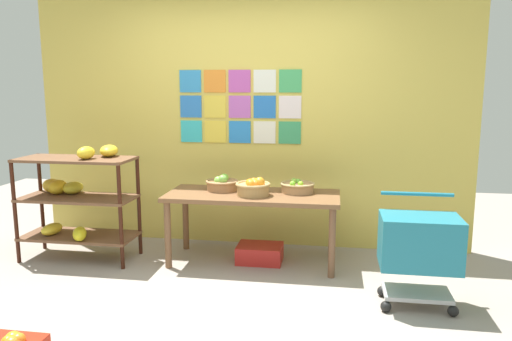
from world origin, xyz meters
name	(u,v)px	position (x,y,z in m)	size (l,w,h in m)	color
ground	(211,311)	(0.00, 0.00, 0.00)	(9.24, 9.24, 0.00)	gray
back_wall_with_art	(249,105)	(0.00, 1.65, 1.44)	(4.46, 0.07, 2.89)	#D2B950
banana_shelf_unit	(76,194)	(-1.54, 0.92, 0.62)	(1.07, 0.60, 1.09)	#36170C
display_table	(253,202)	(0.14, 1.06, 0.58)	(1.58, 0.66, 0.66)	brown
fruit_basket_back_right	(253,187)	(0.16, 0.99, 0.73)	(0.32, 0.32, 0.17)	#AB864F
fruit_basket_right	(222,184)	(-0.17, 1.17, 0.72)	(0.31, 0.31, 0.15)	#A5744A
fruit_basket_back_left	(297,187)	(0.54, 1.18, 0.71)	(0.32, 0.32, 0.13)	tan
produce_crate_under_table	(260,253)	(0.20, 1.07, 0.08)	(0.42, 0.31, 0.16)	red
shopping_cart	(419,245)	(1.50, 0.33, 0.47)	(0.57, 0.42, 0.83)	black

